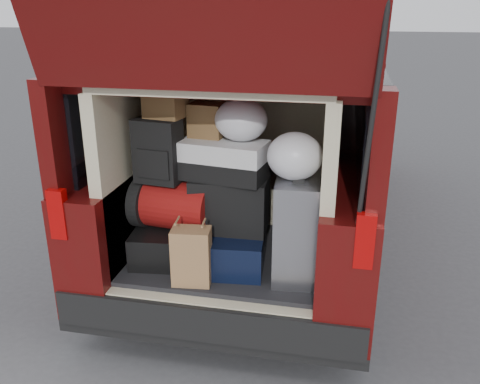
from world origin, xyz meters
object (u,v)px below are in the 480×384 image
object	(u,v)px
navy_hardshell	(231,247)
twotone_duffel	(223,160)
silver_roller	(297,228)
kraft_bag	(192,256)
red_duffel	(175,204)
black_hardshell	(167,240)
black_soft_case	(230,204)
backpack	(158,151)

from	to	relation	value
navy_hardshell	twotone_duffel	size ratio (longest dim) A/B	0.98
silver_roller	kraft_bag	world-z (taller)	silver_roller
silver_roller	red_duffel	distance (m)	0.81
black_hardshell	navy_hardshell	bearing A→B (deg)	-10.10
navy_hardshell	twotone_duffel	bearing A→B (deg)	140.70
kraft_bag	red_duffel	world-z (taller)	red_duffel
black_hardshell	black_soft_case	bearing A→B (deg)	-4.32
twotone_duffel	black_hardshell	bearing A→B (deg)	-170.16
silver_roller	black_soft_case	world-z (taller)	silver_roller
silver_roller	black_soft_case	distance (m)	0.46
black_hardshell	silver_roller	distance (m)	0.91
silver_roller	black_hardshell	bearing A→B (deg)	170.56
black_hardshell	red_duffel	world-z (taller)	red_duffel
black_hardshell	navy_hardshell	size ratio (longest dim) A/B	1.03
silver_roller	twotone_duffel	xyz separation A→B (m)	(-0.48, 0.10, 0.38)
twotone_duffel	red_duffel	bearing A→B (deg)	-167.76
navy_hardshell	red_duffel	distance (m)	0.47
kraft_bag	black_soft_case	size ratio (longest dim) A/B	0.74
kraft_bag	twotone_duffel	bearing A→B (deg)	63.11
black_hardshell	red_duffel	xyz separation A→B (m)	(0.07, -0.01, 0.27)
black_hardshell	twotone_duffel	size ratio (longest dim) A/B	1.01
backpack	silver_roller	bearing A→B (deg)	4.62
black_soft_case	backpack	bearing A→B (deg)	-173.17
silver_roller	kraft_bag	size ratio (longest dim) A/B	1.79
navy_hardshell	kraft_bag	distance (m)	0.35
kraft_bag	silver_roller	bearing A→B (deg)	14.72
silver_roller	twotone_duffel	size ratio (longest dim) A/B	1.20
navy_hardshell	backpack	bearing A→B (deg)	177.36
navy_hardshell	red_duffel	bearing A→B (deg)	172.08
black_soft_case	twotone_duffel	size ratio (longest dim) A/B	0.90
black_hardshell	backpack	world-z (taller)	backpack
navy_hardshell	backpack	size ratio (longest dim) A/B	1.31
navy_hardshell	kraft_bag	size ratio (longest dim) A/B	1.47
backpack	twotone_duffel	bearing A→B (deg)	15.29
black_soft_case	twotone_duffel	xyz separation A→B (m)	(-0.04, -0.01, 0.29)
black_soft_case	navy_hardshell	bearing A→B (deg)	-69.19
navy_hardshell	twotone_duffel	xyz separation A→B (m)	(-0.06, 0.04, 0.58)
kraft_bag	twotone_duffel	world-z (taller)	twotone_duffel
navy_hardshell	twotone_duffel	distance (m)	0.58
black_hardshell	backpack	xyz separation A→B (m)	(-0.01, -0.05, 0.64)
kraft_bag	black_soft_case	world-z (taller)	black_soft_case
silver_roller	kraft_bag	xyz separation A→B (m)	(-0.61, -0.23, -0.14)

